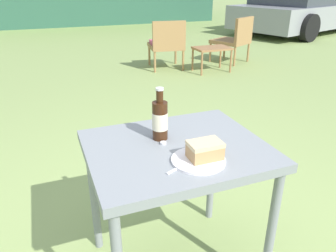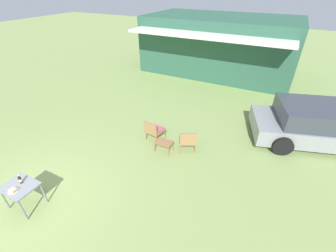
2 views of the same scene
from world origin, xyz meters
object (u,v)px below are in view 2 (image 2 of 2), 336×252
(patio_table, at_px, (20,188))
(wicker_chair_plain, at_px, (188,140))
(parked_car, at_px, (316,124))
(cake_on_plate, at_px, (13,190))
(wicker_chair_cushioned, at_px, (154,130))
(garden_side_table, at_px, (164,143))
(cola_bottle_near, at_px, (20,180))

(patio_table, bearing_deg, wicker_chair_plain, 54.79)
(parked_car, relative_size, wicker_chair_plain, 5.80)
(patio_table, distance_m, cake_on_plate, 0.19)
(parked_car, relative_size, wicker_chair_cushioned, 5.80)
(garden_side_table, bearing_deg, wicker_chair_cushioned, 144.79)
(wicker_chair_plain, xyz_separation_m, cola_bottle_near, (-2.69, -3.67, 0.36))
(cake_on_plate, bearing_deg, wicker_chair_plain, 56.32)
(cake_on_plate, bearing_deg, garden_side_table, 60.84)
(garden_side_table, xyz_separation_m, cake_on_plate, (-1.96, -3.51, 0.38))
(parked_car, height_order, cake_on_plate, parked_car)
(wicker_chair_plain, bearing_deg, parked_car, -172.84)
(wicker_chair_cushioned, bearing_deg, patio_table, 77.96)
(wicker_chair_cushioned, xyz_separation_m, cake_on_plate, (-1.36, -3.93, 0.30))
(patio_table, height_order, cola_bottle_near, cola_bottle_near)
(wicker_chair_cushioned, bearing_deg, wicker_chair_plain, -172.25)
(garden_side_table, bearing_deg, patio_table, -120.83)
(cola_bottle_near, bearing_deg, cake_on_plate, -70.30)
(cake_on_plate, distance_m, cola_bottle_near, 0.27)
(parked_car, distance_m, cake_on_plate, 8.88)
(cake_on_plate, relative_size, cola_bottle_near, 0.91)
(wicker_chair_cushioned, bearing_deg, garden_side_table, 153.22)
(wicker_chair_cushioned, height_order, wicker_chair_plain, same)
(cola_bottle_near, bearing_deg, garden_side_table, 57.95)
(garden_side_table, bearing_deg, parked_car, 33.93)
(wicker_chair_cushioned, xyz_separation_m, garden_side_table, (0.59, -0.42, -0.08))
(garden_side_table, xyz_separation_m, cola_bottle_near, (-2.04, -3.27, 0.44))
(wicker_chair_cushioned, height_order, cake_on_plate, wicker_chair_cushioned)
(wicker_chair_cushioned, relative_size, cola_bottle_near, 3.26)
(cola_bottle_near, bearing_deg, wicker_chair_plain, 53.71)
(cake_on_plate, bearing_deg, cola_bottle_near, 109.70)
(garden_side_table, bearing_deg, cola_bottle_near, -122.05)
(garden_side_table, height_order, cola_bottle_near, cola_bottle_near)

